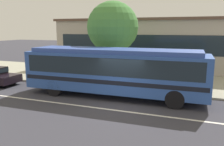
{
  "coord_description": "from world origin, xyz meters",
  "views": [
    {
      "loc": [
        3.85,
        -11.52,
        4.12
      ],
      "look_at": [
        -1.29,
        2.31,
        1.3
      ],
      "focal_mm": 37.4,
      "sensor_mm": 36.0,
      "label": 1
    }
  ],
  "objects": [
    {
      "name": "station_building",
      "position": [
        -0.47,
        13.49,
        2.56
      ],
      "size": [
        20.22,
        7.64,
        5.11
      ],
      "color": "#A99F94",
      "rests_on": "ground_plane"
    },
    {
      "name": "sidewalk_slab",
      "position": [
        0.0,
        6.91,
        0.06
      ],
      "size": [
        60.0,
        8.0,
        0.12
      ],
      "primitive_type": "cube",
      "color": "#A29E89",
      "rests_on": "ground_plane"
    },
    {
      "name": "lane_stripe_center",
      "position": [
        0.0,
        -0.8,
        0.0
      ],
      "size": [
        56.0,
        0.16,
        0.01
      ],
      "primitive_type": "cube",
      "color": "silver",
      "rests_on": "ground_plane"
    },
    {
      "name": "bus_stop_sign",
      "position": [
        2.95,
        3.47,
        1.74
      ],
      "size": [
        0.14,
        0.44,
        2.53
      ],
      "color": "gray",
      "rests_on": "sidewalk_slab"
    },
    {
      "name": "pedestrian_waiting_near_sign",
      "position": [
        0.19,
        3.57,
        1.1
      ],
      "size": [
        0.34,
        0.34,
        1.68
      ],
      "color": "#322E43",
      "rests_on": "sidewalk_slab"
    },
    {
      "name": "street_tree_near_stop",
      "position": [
        -2.31,
        5.19,
        4.21
      ],
      "size": [
        3.85,
        3.85,
        6.03
      ],
      "color": "brown",
      "rests_on": "sidewalk_slab"
    },
    {
      "name": "transit_bus",
      "position": [
        -0.88,
        1.56,
        1.71
      ],
      "size": [
        11.02,
        2.76,
        2.94
      ],
      "color": "#2C50A3",
      "rests_on": "ground_plane"
    },
    {
      "name": "ground_plane",
      "position": [
        0.0,
        0.0,
        0.0
      ],
      "size": [
        120.0,
        120.0,
        0.0
      ],
      "primitive_type": "plane",
      "color": "#37363E"
    }
  ]
}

